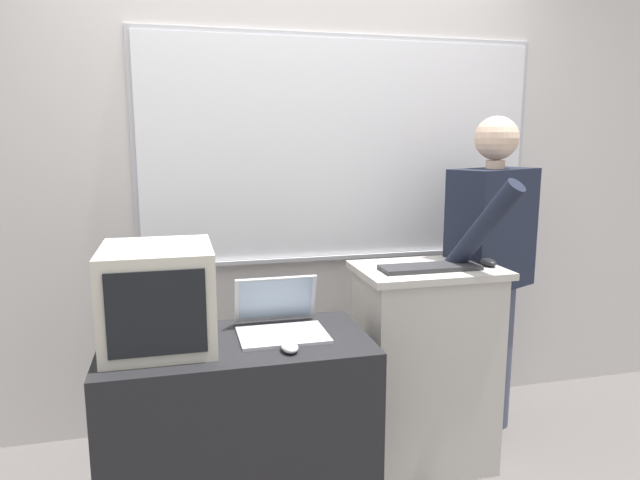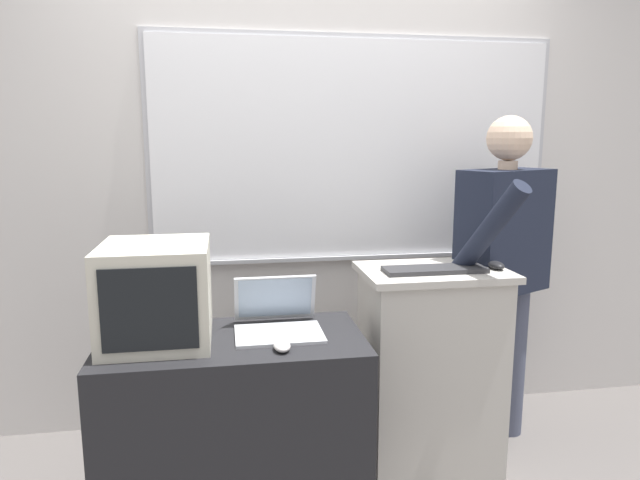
{
  "view_description": "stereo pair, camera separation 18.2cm",
  "coord_description": "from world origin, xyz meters",
  "px_view_note": "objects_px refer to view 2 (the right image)",
  "views": [
    {
      "loc": [
        -0.6,
        -1.8,
        1.51
      ],
      "look_at": [
        -0.05,
        0.38,
        1.11
      ],
      "focal_mm": 32.0,
      "sensor_mm": 36.0,
      "label": 1
    },
    {
      "loc": [
        -0.43,
        -1.84,
        1.51
      ],
      "look_at": [
        -0.05,
        0.38,
        1.11
      ],
      "focal_mm": 32.0,
      "sensor_mm": 36.0,
      "label": 2
    }
  ],
  "objects_px": {
    "lectern_podium": "(430,370)",
    "computer_mouse_by_keyboard": "(496,265)",
    "laptop": "(277,315)",
    "person_presenter": "(503,259)",
    "computer_mouse_by_laptop": "(282,346)",
    "side_desk": "(235,433)",
    "wireless_keyboard": "(435,270)",
    "crt_monitor": "(156,293)"
  },
  "relations": [
    {
      "from": "wireless_keyboard",
      "to": "crt_monitor",
      "type": "distance_m",
      "value": 1.15
    },
    {
      "from": "laptop",
      "to": "wireless_keyboard",
      "type": "relative_size",
      "value": 0.76
    },
    {
      "from": "lectern_podium",
      "to": "crt_monitor",
      "type": "xyz_separation_m",
      "value": [
        -1.15,
        -0.22,
        0.48
      ]
    },
    {
      "from": "computer_mouse_by_laptop",
      "to": "laptop",
      "type": "bearing_deg",
      "value": 88.86
    },
    {
      "from": "lectern_podium",
      "to": "computer_mouse_by_laptop",
      "type": "height_order",
      "value": "lectern_podium"
    },
    {
      "from": "side_desk",
      "to": "computer_mouse_by_keyboard",
      "type": "bearing_deg",
      "value": 10.01
    },
    {
      "from": "person_presenter",
      "to": "wireless_keyboard",
      "type": "xyz_separation_m",
      "value": [
        -0.43,
        -0.23,
        0.02
      ]
    },
    {
      "from": "computer_mouse_by_keyboard",
      "to": "crt_monitor",
      "type": "relative_size",
      "value": 0.23
    },
    {
      "from": "lectern_podium",
      "to": "person_presenter",
      "type": "xyz_separation_m",
      "value": [
        0.42,
        0.17,
        0.46
      ]
    },
    {
      "from": "crt_monitor",
      "to": "side_desk",
      "type": "bearing_deg",
      "value": -5.88
    },
    {
      "from": "wireless_keyboard",
      "to": "computer_mouse_by_laptop",
      "type": "relative_size",
      "value": 4.4
    },
    {
      "from": "person_presenter",
      "to": "computer_mouse_by_keyboard",
      "type": "xyz_separation_m",
      "value": [
        -0.15,
        -0.22,
        0.02
      ]
    },
    {
      "from": "side_desk",
      "to": "wireless_keyboard",
      "type": "xyz_separation_m",
      "value": [
        0.87,
        0.2,
        0.57
      ]
    },
    {
      "from": "side_desk",
      "to": "crt_monitor",
      "type": "relative_size",
      "value": 2.29
    },
    {
      "from": "lectern_podium",
      "to": "person_presenter",
      "type": "distance_m",
      "value": 0.65
    },
    {
      "from": "laptop",
      "to": "computer_mouse_by_laptop",
      "type": "bearing_deg",
      "value": -91.14
    },
    {
      "from": "person_presenter",
      "to": "lectern_podium",
      "type": "bearing_deg",
      "value": 177.7
    },
    {
      "from": "computer_mouse_by_laptop",
      "to": "computer_mouse_by_keyboard",
      "type": "distance_m",
      "value": 1.06
    },
    {
      "from": "computer_mouse_by_laptop",
      "to": "crt_monitor",
      "type": "bearing_deg",
      "value": 157.66
    },
    {
      "from": "person_presenter",
      "to": "computer_mouse_by_laptop",
      "type": "bearing_deg",
      "value": -177.73
    },
    {
      "from": "lectern_podium",
      "to": "side_desk",
      "type": "xyz_separation_m",
      "value": [
        -0.88,
        -0.25,
        -0.09
      ]
    },
    {
      "from": "laptop",
      "to": "crt_monitor",
      "type": "height_order",
      "value": "crt_monitor"
    },
    {
      "from": "wireless_keyboard",
      "to": "person_presenter",
      "type": "bearing_deg",
      "value": 27.76
    },
    {
      "from": "side_desk",
      "to": "crt_monitor",
      "type": "xyz_separation_m",
      "value": [
        -0.27,
        0.03,
        0.57
      ]
    },
    {
      "from": "computer_mouse_by_keyboard",
      "to": "person_presenter",
      "type": "bearing_deg",
      "value": 56.46
    },
    {
      "from": "laptop",
      "to": "computer_mouse_by_laptop",
      "type": "height_order",
      "value": "laptop"
    },
    {
      "from": "laptop",
      "to": "computer_mouse_by_keyboard",
      "type": "distance_m",
      "value": 0.99
    },
    {
      "from": "lectern_podium",
      "to": "computer_mouse_by_laptop",
      "type": "distance_m",
      "value": 0.88
    },
    {
      "from": "wireless_keyboard",
      "to": "crt_monitor",
      "type": "relative_size",
      "value": 1.02
    },
    {
      "from": "side_desk",
      "to": "crt_monitor",
      "type": "bearing_deg",
      "value": 174.12
    },
    {
      "from": "laptop",
      "to": "wireless_keyboard",
      "type": "bearing_deg",
      "value": 9.71
    },
    {
      "from": "person_presenter",
      "to": "side_desk",
      "type": "bearing_deg",
      "value": 173.23
    },
    {
      "from": "computer_mouse_by_laptop",
      "to": "crt_monitor",
      "type": "xyz_separation_m",
      "value": [
        -0.44,
        0.18,
        0.17
      ]
    },
    {
      "from": "computer_mouse_by_keyboard",
      "to": "crt_monitor",
      "type": "xyz_separation_m",
      "value": [
        -1.42,
        -0.18,
        -0.01
      ]
    },
    {
      "from": "laptop",
      "to": "crt_monitor",
      "type": "relative_size",
      "value": 0.77
    },
    {
      "from": "person_presenter",
      "to": "computer_mouse_by_laptop",
      "type": "height_order",
      "value": "person_presenter"
    },
    {
      "from": "lectern_podium",
      "to": "crt_monitor",
      "type": "bearing_deg",
      "value": -169.0
    },
    {
      "from": "computer_mouse_by_laptop",
      "to": "crt_monitor",
      "type": "distance_m",
      "value": 0.51
    },
    {
      "from": "lectern_podium",
      "to": "laptop",
      "type": "xyz_separation_m",
      "value": [
        -0.71,
        -0.17,
        0.35
      ]
    },
    {
      "from": "lectern_podium",
      "to": "side_desk",
      "type": "bearing_deg",
      "value": -164.04
    },
    {
      "from": "computer_mouse_by_laptop",
      "to": "computer_mouse_by_keyboard",
      "type": "xyz_separation_m",
      "value": [
        0.98,
        0.36,
        0.18
      ]
    },
    {
      "from": "lectern_podium",
      "to": "computer_mouse_by_keyboard",
      "type": "bearing_deg",
      "value": -10.38
    }
  ]
}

